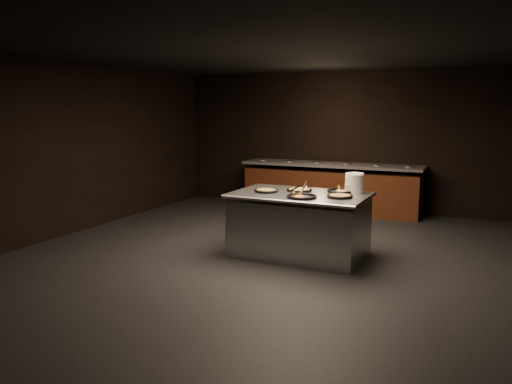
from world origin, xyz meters
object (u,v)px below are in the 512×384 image
serving_counter (299,226)px  pan_veggie_whole (266,191)px  pan_cheese_whole (299,190)px  plate_stack (354,183)px

serving_counter → pan_veggie_whole: bearing=-169.0°
serving_counter → pan_cheese_whole: size_ratio=5.17×
plate_stack → serving_counter: bearing=-151.6°
pan_veggie_whole → pan_cheese_whole: bearing=31.6°
serving_counter → plate_stack: bearing=29.6°
pan_veggie_whole → pan_cheese_whole: 0.49m
pan_veggie_whole → pan_cheese_whole: same height
serving_counter → plate_stack: size_ratio=6.93×
serving_counter → pan_veggie_whole: size_ratio=5.49×
plate_stack → pan_veggie_whole: (-1.18, -0.46, -0.12)m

